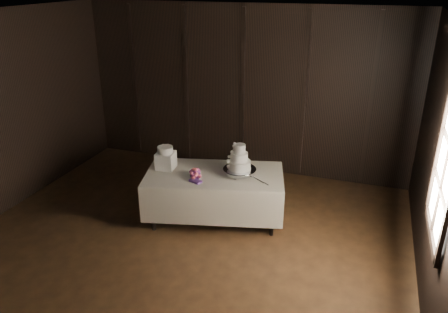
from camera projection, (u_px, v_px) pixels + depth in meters
room at (151, 166)px, 4.79m from camera, size 6.08×7.08×3.08m
window at (446, 168)px, 4.25m from camera, size 0.06×1.16×1.56m
display_table at (214, 194)px, 6.47m from camera, size 2.19×1.50×0.76m
cake_stand at (240, 172)px, 6.30m from camera, size 0.51×0.51×0.09m
wedding_cake at (238, 159)px, 6.22m from camera, size 0.36×0.31×0.37m
bouquet at (195, 174)px, 6.18m from camera, size 0.40×0.46×0.18m
box_pedestal at (166, 160)px, 6.47m from camera, size 0.28×0.28×0.25m
small_cake at (165, 150)px, 6.40m from camera, size 0.30×0.30×0.09m
cake_knife at (258, 180)px, 6.14m from camera, size 0.31×0.24×0.01m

